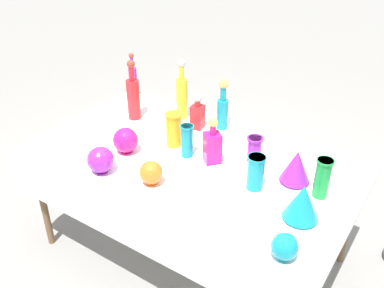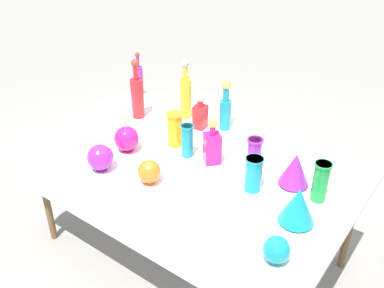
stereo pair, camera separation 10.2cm
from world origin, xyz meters
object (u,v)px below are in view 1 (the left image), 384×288
tall_bottle_1 (223,108)px  slender_vase_3 (254,148)px  slender_vase_4 (323,177)px  tall_bottle_0 (133,96)px  round_bowl_0 (151,173)px  round_bowl_1 (126,140)px  slender_vase_1 (256,172)px  fluted_vase_0 (296,166)px  cardboard_box_behind_left (251,161)px  slender_vase_2 (174,129)px  tall_bottle_3 (182,95)px  round_bowl_2 (285,247)px  square_decanter_1 (212,145)px  square_decanter_0 (198,113)px  fluted_vase_1 (302,202)px  tall_bottle_2 (133,80)px  round_bowl_3 (101,160)px  slender_vase_0 (187,140)px

tall_bottle_1 → slender_vase_3: tall_bottle_1 is taller
slender_vase_3 → slender_vase_4: bearing=-14.2°
tall_bottle_0 → round_bowl_0: (0.58, -0.55, -0.09)m
round_bowl_1 → slender_vase_1: bearing=7.6°
tall_bottle_0 → slender_vase_4: 1.39m
tall_bottle_0 → round_bowl_0: size_ratio=3.08×
tall_bottle_0 → fluted_vase_0: size_ratio=2.16×
fluted_vase_0 → tall_bottle_1: bearing=154.3°
tall_bottle_0 → cardboard_box_behind_left: 1.26m
slender_vase_4 → slender_vase_2: bearing=-179.7°
tall_bottle_3 → cardboard_box_behind_left: 1.05m
tall_bottle_1 → slender_vase_4: tall_bottle_1 is taller
round_bowl_2 → square_decanter_1: bearing=143.6°
tall_bottle_3 → cardboard_box_behind_left: (0.27, 0.63, -0.79)m
square_decanter_0 → fluted_vase_1: bearing=-28.2°
slender_vase_1 → round_bowl_2: bearing=-49.5°
fluted_vase_1 → round_bowl_1: fluted_vase_1 is taller
tall_bottle_2 → cardboard_box_behind_left: bearing=34.3°
fluted_vase_1 → round_bowl_2: size_ratio=1.52×
tall_bottle_2 → square_decanter_0: bearing=-13.0°
fluted_vase_1 → cardboard_box_behind_left: 1.62m
slender_vase_3 → round_bowl_2: 0.78m
square_decanter_1 → slender_vase_1: (0.33, -0.09, -0.01)m
tall_bottle_2 → tall_bottle_3: bearing=-10.1°
cardboard_box_behind_left → tall_bottle_3: bearing=-113.2°
tall_bottle_3 → round_bowl_2: tall_bottle_3 is taller
tall_bottle_2 → fluted_vase_0: tall_bottle_2 is taller
round_bowl_0 → round_bowl_3: (-0.31, -0.07, 0.01)m
tall_bottle_3 → slender_vase_2: size_ratio=1.95×
tall_bottle_3 → slender_vase_3: size_ratio=2.73×
cardboard_box_behind_left → slender_vase_0: bearing=-87.7°
slender_vase_2 → fluted_vase_0: slender_vase_2 is taller
round_bowl_2 → cardboard_box_behind_left: size_ratio=0.26×
square_decanter_0 → slender_vase_3: (0.50, -0.15, -0.02)m
tall_bottle_2 → slender_vase_3: size_ratio=2.20×
tall_bottle_1 → round_bowl_1: tall_bottle_1 is taller
tall_bottle_0 → round_bowl_0: 0.81m
tall_bottle_1 → square_decanter_0: size_ratio=1.41×
round_bowl_1 → cardboard_box_behind_left: round_bowl_1 is taller
tall_bottle_3 → square_decanter_0: (0.17, -0.07, -0.06)m
fluted_vase_1 → round_bowl_3: bearing=-167.3°
square_decanter_0 → fluted_vase_0: square_decanter_0 is taller
slender_vase_1 → slender_vase_4: slender_vase_4 is taller
slender_vase_1 → slender_vase_3: bearing=117.7°
slender_vase_3 → tall_bottle_3: bearing=161.9°
tall_bottle_1 → slender_vase_4: 0.87m
slender_vase_3 → round_bowl_0: bearing=-124.7°
slender_vase_2 → fluted_vase_1: 0.95m
tall_bottle_0 → round_bowl_2: 1.56m
round_bowl_0 → tall_bottle_2: bearing=135.0°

